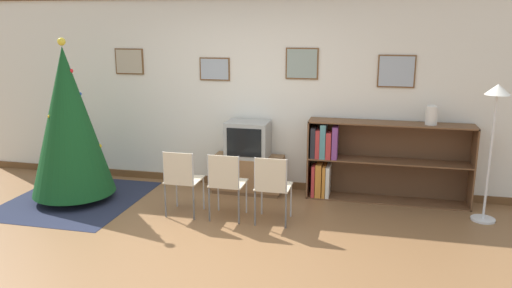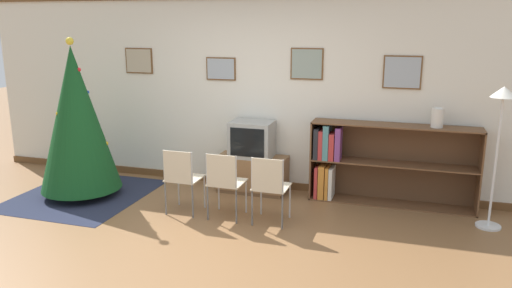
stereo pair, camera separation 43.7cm
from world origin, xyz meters
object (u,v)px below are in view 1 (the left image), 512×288
object	(u,v)px
christmas_tree	(69,122)
folding_chair_right	(272,185)
tv_console	(248,174)
bookshelf	(361,160)
standing_lamp	(495,117)
folding_chair_center	(226,182)
folding_chair_left	(181,179)
vase	(432,115)
television	(248,139)

from	to	relation	value
christmas_tree	folding_chair_right	xyz separation A→B (m)	(2.70, -0.21, -0.58)
tv_console	bookshelf	distance (m)	1.54
bookshelf	standing_lamp	bearing A→B (deg)	-16.90
christmas_tree	bookshelf	world-z (taller)	christmas_tree
folding_chair_right	bookshelf	bearing A→B (deg)	49.34
folding_chair_center	folding_chair_left	bearing A→B (deg)	180.00
christmas_tree	vase	distance (m)	4.59
folding_chair_right	folding_chair_center	bearing A→B (deg)	180.00
tv_console	television	distance (m)	0.49
tv_console	folding_chair_center	world-z (taller)	folding_chair_center
folding_chair_right	bookshelf	distance (m)	1.48
tv_console	folding_chair_left	world-z (taller)	folding_chair_left
tv_console	folding_chair_left	distance (m)	1.21
folding_chair_left	bookshelf	world-z (taller)	bookshelf
standing_lamp	folding_chair_center	bearing A→B (deg)	-167.23
folding_chair_center	folding_chair_right	bearing A→B (deg)	0.00
vase	tv_console	bearing A→B (deg)	-179.02
folding_chair_left	vase	size ratio (longest dim) A/B	3.34
tv_console	folding_chair_right	xyz separation A→B (m)	(0.55, -1.06, 0.22)
folding_chair_center	standing_lamp	xyz separation A→B (m)	(2.99, 0.68, 0.78)
folding_chair_right	bookshelf	xyz separation A→B (m)	(0.96, 1.12, 0.06)
tv_console	folding_chair_center	size ratio (longest dim) A/B	1.17
christmas_tree	folding_chair_center	distance (m)	2.24
folding_chair_right	vase	size ratio (longest dim) A/B	3.34
folding_chair_left	folding_chair_center	distance (m)	0.55
folding_chair_center	bookshelf	bearing A→B (deg)	36.49
television	folding_chair_left	xyz separation A→B (m)	(-0.55, -1.05, -0.27)
folding_chair_left	tv_console	bearing A→B (deg)	62.35
television	folding_chair_center	size ratio (longest dim) A/B	0.70
christmas_tree	tv_console	distance (m)	2.45
folding_chair_left	standing_lamp	world-z (taller)	standing_lamp
christmas_tree	tv_console	bearing A→B (deg)	21.63
vase	standing_lamp	world-z (taller)	standing_lamp
tv_console	folding_chair_center	xyz separation A→B (m)	(-0.00, -1.06, 0.22)
folding_chair_center	bookshelf	distance (m)	1.89
folding_chair_center	christmas_tree	bearing A→B (deg)	174.54
folding_chair_right	vase	distance (m)	2.22
folding_chair_center	vase	xyz separation A→B (m)	(2.35, 1.10, 0.70)
christmas_tree	standing_lamp	distance (m)	5.16
christmas_tree	vase	world-z (taller)	christmas_tree
vase	folding_chair_center	bearing A→B (deg)	-155.01
folding_chair_left	standing_lamp	xyz separation A→B (m)	(3.54, 0.68, 0.78)
vase	christmas_tree	bearing A→B (deg)	-168.80
bookshelf	vase	xyz separation A→B (m)	(0.84, -0.03, 0.65)
folding_chair_center	television	bearing A→B (deg)	90.00
folding_chair_center	folding_chair_right	world-z (taller)	same
bookshelf	television	bearing A→B (deg)	-177.42
television	bookshelf	world-z (taller)	bookshelf
folding_chair_right	bookshelf	size ratio (longest dim) A/B	0.39
folding_chair_left	folding_chair_right	distance (m)	1.11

